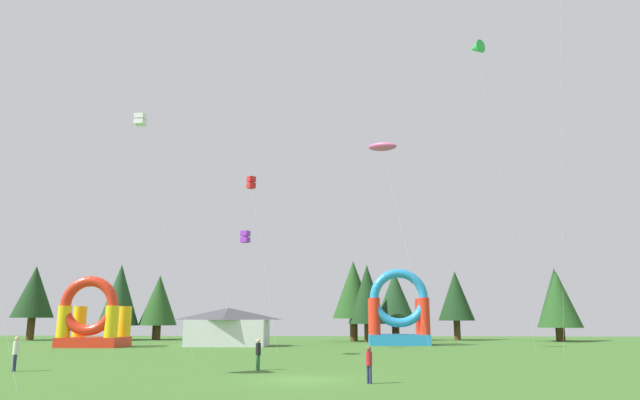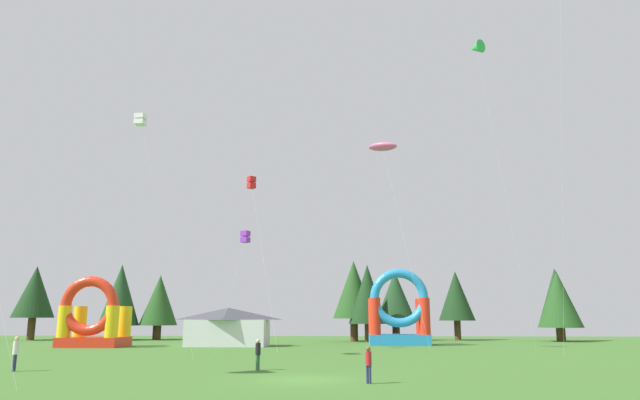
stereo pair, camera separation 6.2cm
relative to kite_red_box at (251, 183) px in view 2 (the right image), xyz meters
The scene contains 22 objects.
ground_plane 28.54m from the kite_red_box, 73.82° to the right, with size 120.00×120.00×0.00m, color #3D6B28.
kite_red_box is the anchor object (origin of this frame).
kite_green_delta 23.46m from the kite_red_box, ahead, with size 5.27×4.51×26.84m.
kite_pink_parafoil 12.61m from the kite_red_box, ahead, with size 5.00×3.28×18.96m.
kite_purple_box 9.44m from the kite_red_box, 82.81° to the right, with size 2.75×1.42×9.31m.
kite_white_box 13.12m from the kite_red_box, 119.31° to the right, with size 5.26×0.82×17.45m.
person_left_edge 25.89m from the kite_red_box, 113.65° to the right, with size 0.37×0.37×1.79m.
person_far_side 29.97m from the kite_red_box, 68.52° to the right, with size 0.38×0.38×1.56m.
person_midfield 23.59m from the kite_red_box, 78.15° to the right, with size 0.39×0.39×1.64m.
inflatable_red_slide 20.53m from the kite_red_box, 33.57° to the left, with size 6.09×4.04×7.63m.
inflatable_yellow_castle 20.41m from the kite_red_box, 165.93° to the left, with size 5.80×4.38×6.63m.
festival_tent 14.88m from the kite_red_box, 115.63° to the left, with size 7.73×4.23×3.70m.
tree_row_0 37.26m from the kite_red_box, 147.30° to the left, with size 5.01×5.01×9.09m.
tree_row_1 29.91m from the kite_red_box, 134.28° to the left, with size 4.91×4.91×9.31m.
tree_row_2 29.38m from the kite_red_box, 125.23° to the left, with size 3.30×3.30×6.81m.
tree_row_3 28.10m from the kite_red_box, 125.35° to the left, with size 4.71×4.71×8.01m.
tree_row_4 22.28m from the kite_red_box, 62.81° to the left, with size 4.95×4.95×9.40m.
tree_row_5 22.06m from the kite_red_box, 56.75° to the left, with size 4.38×4.38×8.80m.
tree_row_6 27.05m from the kite_red_box, 55.17° to the left, with size 5.00×5.00×8.35m.
tree_row_7 32.79m from the kite_red_box, 45.28° to the left, with size 4.44×4.44×8.44m.
tree_row_8 39.85m from the kite_red_box, 29.80° to the left, with size 5.10×5.10×8.15m.
tree_row_9 40.10m from the kite_red_box, 30.70° to the left, with size 4.09×4.09×8.58m.
Camera 2 is at (2.19, -26.90, 2.82)m, focal length 31.95 mm.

